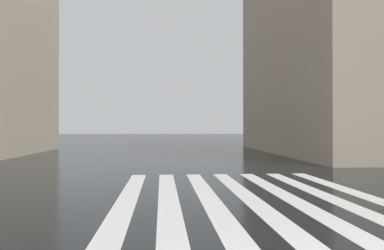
# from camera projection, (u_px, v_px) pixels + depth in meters

# --- Properties ---
(zebra_crossing) EXTENTS (13.00, 6.50, 0.01)m
(zebra_crossing) POSITION_uv_depth(u_px,v_px,m) (265.00, 211.00, 8.18)
(zebra_crossing) COLOR silver
(zebra_crossing) RESTS_ON ground_plane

